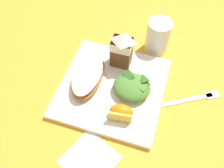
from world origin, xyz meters
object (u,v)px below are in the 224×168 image
metal_fork (192,99)px  drinking_clear_cup (158,36)px  green_salad_pile (132,86)px  paper_napkin (89,160)px  white_plate (112,88)px  milk_carton (123,49)px  cheesy_pizza_bread (88,74)px  orange_wedge_front (121,112)px

metal_fork → drinking_clear_cup: (-0.13, 0.15, 0.05)m
green_salad_pile → paper_napkin: size_ratio=0.91×
white_plate → milk_carton: size_ratio=2.55×
milk_carton → drinking_clear_cup: milk_carton is taller
cheesy_pizza_bread → metal_fork: cheesy_pizza_bread is taller
green_salad_pile → white_plate: bearing=-176.8°
paper_napkin → drinking_clear_cup: drinking_clear_cup is taller
white_plate → green_salad_pile: size_ratio=2.80×
orange_wedge_front → white_plate: bearing=121.4°
paper_napkin → metal_fork: (0.21, 0.24, 0.00)m
white_plate → orange_wedge_front: orange_wedge_front is taller
paper_napkin → drinking_clear_cup: (0.07, 0.39, 0.05)m
cheesy_pizza_bread → drinking_clear_cup: bearing=49.8°
metal_fork → orange_wedge_front: bearing=-145.8°
drinking_clear_cup → green_salad_pile: bearing=-98.7°
milk_carton → metal_fork: (0.21, -0.05, -0.07)m
green_salad_pile → drinking_clear_cup: size_ratio=0.96×
cheesy_pizza_bread → green_salad_pile: size_ratio=1.76×
milk_carton → orange_wedge_front: (0.05, -0.17, -0.04)m
metal_fork → paper_napkin: bearing=-131.1°
white_plate → metal_fork: size_ratio=1.64×
green_salad_pile → milk_carton: (-0.05, 0.08, 0.04)m
green_salad_pile → metal_fork: bearing=11.0°
metal_fork → cheesy_pizza_bread: bearing=-174.3°
orange_wedge_front → drinking_clear_cup: (0.03, 0.27, 0.02)m
milk_carton → drinking_clear_cup: bearing=51.8°
paper_napkin → drinking_clear_cup: 0.40m
white_plate → green_salad_pile: bearing=3.2°
cheesy_pizza_bread → orange_wedge_front: orange_wedge_front is taller
cheesy_pizza_bread → metal_fork: bearing=5.7°
paper_napkin → metal_fork: metal_fork is taller
milk_carton → paper_napkin: (0.01, -0.29, -0.07)m
orange_wedge_front → metal_fork: bearing=34.2°
metal_fork → drinking_clear_cup: bearing=131.0°
paper_napkin → metal_fork: bearing=48.9°
orange_wedge_front → paper_napkin: (-0.04, -0.12, -0.03)m
green_salad_pile → paper_napkin: green_salad_pile is taller
white_plate → milk_carton: bearing=87.5°
cheesy_pizza_bread → orange_wedge_front: bearing=-35.8°
milk_carton → paper_napkin: bearing=-88.9°
white_plate → orange_wedge_front: 0.10m
green_salad_pile → orange_wedge_front: bearing=-94.4°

